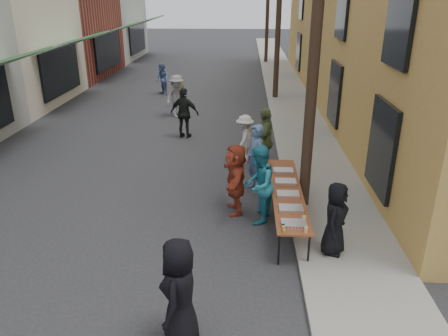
# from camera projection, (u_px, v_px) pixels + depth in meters

# --- Properties ---
(ground) EXTENTS (120.00, 120.00, 0.00)m
(ground) POSITION_uv_depth(u_px,v_px,m) (97.00, 273.00, 8.42)
(ground) COLOR #28282B
(ground) RESTS_ON ground
(sidewalk) EXTENTS (2.20, 60.00, 0.10)m
(sidewalk) POSITION_uv_depth(u_px,v_px,m) (289.00, 98.00, 22.06)
(sidewalk) COLOR gray
(sidewalk) RESTS_ON ground
(utility_pole_near) EXTENTS (0.26, 0.26, 9.00)m
(utility_pole_near) POSITION_uv_depth(u_px,v_px,m) (317.00, 19.00, 9.31)
(utility_pole_near) COLOR #2D2116
(utility_pole_near) RESTS_ON ground
(utility_pole_mid) EXTENTS (0.26, 0.26, 9.00)m
(utility_pole_mid) POSITION_uv_depth(u_px,v_px,m) (279.00, 4.00, 20.42)
(utility_pole_mid) COLOR #2D2116
(utility_pole_mid) RESTS_ON ground
(utility_pole_far) EXTENTS (0.26, 0.26, 9.00)m
(utility_pole_far) POSITION_uv_depth(u_px,v_px,m) (268.00, 0.00, 31.53)
(utility_pole_far) COLOR #2D2116
(utility_pole_far) RESTS_ON ground
(serving_table) EXTENTS (0.70, 4.00, 0.75)m
(serving_table) POSITION_uv_depth(u_px,v_px,m) (287.00, 192.00, 10.14)
(serving_table) COLOR brown
(serving_table) RESTS_ON ground
(catering_tray_sausage) EXTENTS (0.50, 0.33, 0.08)m
(catering_tray_sausage) POSITION_uv_depth(u_px,v_px,m) (294.00, 224.00, 8.58)
(catering_tray_sausage) COLOR maroon
(catering_tray_sausage) RESTS_ON serving_table
(catering_tray_foil_b) EXTENTS (0.50, 0.33, 0.08)m
(catering_tray_foil_b) POSITION_uv_depth(u_px,v_px,m) (291.00, 209.00, 9.18)
(catering_tray_foil_b) COLOR #B2B2B7
(catering_tray_foil_b) RESTS_ON serving_table
(catering_tray_buns) EXTENTS (0.50, 0.33, 0.08)m
(catering_tray_buns) POSITION_uv_depth(u_px,v_px,m) (288.00, 195.00, 9.83)
(catering_tray_buns) COLOR tan
(catering_tray_buns) RESTS_ON serving_table
(catering_tray_foil_d) EXTENTS (0.50, 0.33, 0.08)m
(catering_tray_foil_d) POSITION_uv_depth(u_px,v_px,m) (285.00, 182.00, 10.48)
(catering_tray_foil_d) COLOR #B2B2B7
(catering_tray_foil_d) RESTS_ON serving_table
(catering_tray_buns_end) EXTENTS (0.50, 0.33, 0.08)m
(catering_tray_buns_end) POSITION_uv_depth(u_px,v_px,m) (283.00, 171.00, 11.13)
(catering_tray_buns_end) COLOR tan
(catering_tray_buns_end) RESTS_ON serving_table
(condiment_jar_a) EXTENTS (0.07, 0.07, 0.08)m
(condiment_jar_a) POSITION_uv_depth(u_px,v_px,m) (284.00, 232.00, 8.31)
(condiment_jar_a) COLOR #A57F26
(condiment_jar_a) RESTS_ON serving_table
(condiment_jar_b) EXTENTS (0.07, 0.07, 0.08)m
(condiment_jar_b) POSITION_uv_depth(u_px,v_px,m) (284.00, 229.00, 8.40)
(condiment_jar_b) COLOR #A57F26
(condiment_jar_b) RESTS_ON serving_table
(condiment_jar_c) EXTENTS (0.07, 0.07, 0.08)m
(condiment_jar_c) POSITION_uv_depth(u_px,v_px,m) (283.00, 226.00, 8.50)
(condiment_jar_c) COLOR #A57F26
(condiment_jar_c) RESTS_ON serving_table
(cup_stack) EXTENTS (0.08, 0.08, 0.12)m
(cup_stack) POSITION_uv_depth(u_px,v_px,m) (306.00, 230.00, 8.33)
(cup_stack) COLOR tan
(cup_stack) RESTS_ON serving_table
(guest_front_a) EXTENTS (0.69, 0.95, 1.79)m
(guest_front_a) POSITION_uv_depth(u_px,v_px,m) (180.00, 294.00, 6.44)
(guest_front_a) COLOR black
(guest_front_a) RESTS_ON ground
(guest_front_b) EXTENTS (0.68, 0.80, 1.85)m
(guest_front_b) POSITION_uv_depth(u_px,v_px,m) (255.00, 158.00, 11.60)
(guest_front_b) COLOR #526FA0
(guest_front_b) RESTS_ON ground
(guest_front_c) EXTENTS (0.90, 1.04, 1.86)m
(guest_front_c) POSITION_uv_depth(u_px,v_px,m) (258.00, 185.00, 9.98)
(guest_front_c) COLOR teal
(guest_front_c) RESTS_ON ground
(guest_front_d) EXTENTS (0.89, 1.13, 1.54)m
(guest_front_d) POSITION_uv_depth(u_px,v_px,m) (245.00, 139.00, 13.57)
(guest_front_d) COLOR beige
(guest_front_d) RESTS_ON ground
(guest_front_e) EXTENTS (0.71, 1.23, 1.97)m
(guest_front_e) POSITION_uv_depth(u_px,v_px,m) (265.00, 141.00, 12.74)
(guest_front_e) COLOR #5A6A3D
(guest_front_e) RESTS_ON ground
(guest_queue_back) EXTENTS (0.65, 1.65, 1.74)m
(guest_queue_back) POSITION_uv_depth(u_px,v_px,m) (236.00, 179.00, 10.45)
(guest_queue_back) COLOR #A03A22
(guest_queue_back) RESTS_ON ground
(server) EXTENTS (0.75, 0.88, 1.52)m
(server) POSITION_uv_depth(u_px,v_px,m) (335.00, 219.00, 8.64)
(server) COLOR black
(server) RESTS_ON sidewalk
(passerby_left) EXTENTS (1.25, 1.31, 1.79)m
(passerby_left) POSITION_uv_depth(u_px,v_px,m) (177.00, 96.00, 18.64)
(passerby_left) COLOR gray
(passerby_left) RESTS_ON ground
(passerby_mid) EXTENTS (1.16, 0.70, 1.85)m
(passerby_mid) POSITION_uv_depth(u_px,v_px,m) (185.00, 113.00, 15.89)
(passerby_mid) COLOR black
(passerby_mid) RESTS_ON ground
(passerby_right) EXTENTS (0.61, 0.64, 1.48)m
(passerby_right) POSITION_uv_depth(u_px,v_px,m) (180.00, 91.00, 20.30)
(passerby_right) COLOR #565E36
(passerby_right) RESTS_ON ground
(passerby_far) EXTENTS (0.96, 1.00, 1.62)m
(passerby_far) POSITION_uv_depth(u_px,v_px,m) (162.00, 79.00, 22.67)
(passerby_far) COLOR #556EA6
(passerby_far) RESTS_ON ground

